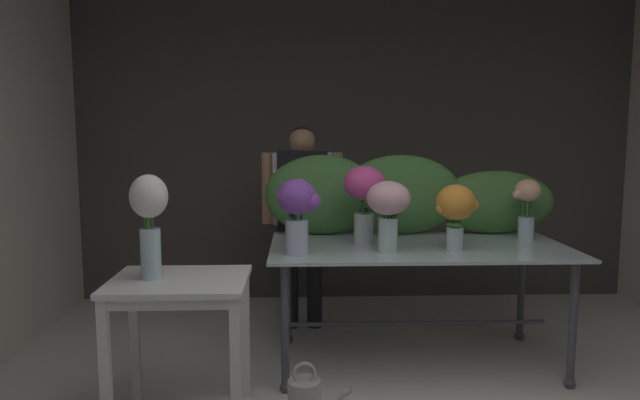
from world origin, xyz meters
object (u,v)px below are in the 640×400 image
(display_table_glass, at_px, (417,261))
(vase_white_roses_tall, at_px, (149,216))
(vase_blush_tulips, at_px, (389,206))
(vase_sunset_freesia, at_px, (456,208))
(vase_violet_anemones, at_px, (297,210))
(vase_fuchsia_hydrangea, at_px, (365,193))
(florist, at_px, (302,204))
(vase_peach_snapdragons, at_px, (527,204))
(side_table_white, at_px, (180,298))

(display_table_glass, distance_m, vase_white_roses_tall, 1.77)
(vase_blush_tulips, bearing_deg, vase_sunset_freesia, 4.67)
(vase_sunset_freesia, distance_m, vase_blush_tulips, 0.43)
(vase_violet_anemones, distance_m, vase_white_roses_tall, 0.89)
(vase_fuchsia_hydrangea, distance_m, vase_blush_tulips, 0.28)
(florist, distance_m, vase_fuchsia_hydrangea, 0.85)
(vase_peach_snapdragons, height_order, vase_sunset_freesia, vase_peach_snapdragons)
(vase_fuchsia_hydrangea, relative_size, vase_peach_snapdragons, 1.24)
(display_table_glass, xyz_separation_m, vase_blush_tulips, (-0.23, -0.23, 0.40))
(side_table_white, height_order, vase_peach_snapdragons, vase_peach_snapdragons)
(vase_violet_anemones, xyz_separation_m, vase_white_roses_tall, (-0.77, -0.44, 0.03))
(vase_blush_tulips, height_order, vase_white_roses_tall, vase_white_roses_tall)
(vase_fuchsia_hydrangea, xyz_separation_m, vase_peach_snapdragons, (1.12, 0.10, -0.09))
(vase_sunset_freesia, bearing_deg, display_table_glass, 135.31)
(vase_fuchsia_hydrangea, distance_m, vase_white_roses_tall, 1.42)
(vase_fuchsia_hydrangea, relative_size, vase_sunset_freesia, 1.25)
(display_table_glass, height_order, vase_peach_snapdragons, vase_peach_snapdragons)
(vase_fuchsia_hydrangea, relative_size, vase_violet_anemones, 1.13)
(florist, distance_m, vase_violet_anemones, 1.04)
(florist, xyz_separation_m, vase_fuchsia_hydrangea, (0.40, -0.73, 0.17))
(side_table_white, height_order, vase_sunset_freesia, vase_sunset_freesia)
(vase_peach_snapdragons, bearing_deg, vase_white_roses_tall, -160.10)
(vase_peach_snapdragons, relative_size, vase_white_roses_tall, 0.76)
(vase_white_roses_tall, bearing_deg, side_table_white, -0.06)
(florist, xyz_separation_m, vase_violet_anemones, (-0.03, -1.03, 0.10))
(vase_blush_tulips, height_order, vase_violet_anemones, vase_violet_anemones)
(display_table_glass, relative_size, vase_violet_anemones, 4.19)
(vase_violet_anemones, bearing_deg, florist, 88.10)
(display_table_glass, relative_size, vase_blush_tulips, 4.38)
(vase_violet_anemones, bearing_deg, vase_sunset_freesia, 4.90)
(vase_fuchsia_hydrangea, bearing_deg, side_table_white, -145.18)
(display_table_glass, distance_m, vase_peach_snapdragons, 0.85)
(florist, distance_m, vase_white_roses_tall, 1.68)
(display_table_glass, relative_size, florist, 1.22)
(vase_white_roses_tall, bearing_deg, vase_blush_tulips, 20.33)
(vase_white_roses_tall, bearing_deg, vase_sunset_freesia, 16.74)
(display_table_glass, relative_size, vase_fuchsia_hydrangea, 3.73)
(vase_sunset_freesia, xyz_separation_m, vase_white_roses_tall, (-1.76, -0.53, 0.04))
(florist, bearing_deg, vase_peach_snapdragons, -22.51)
(vase_peach_snapdragons, height_order, vase_violet_anemones, vase_violet_anemones)
(side_table_white, distance_m, vase_peach_snapdragons, 2.37)
(vase_sunset_freesia, bearing_deg, side_table_white, -161.85)
(display_table_glass, relative_size, side_table_white, 2.46)
(florist, relative_size, vase_white_roses_tall, 2.88)
(vase_fuchsia_hydrangea, xyz_separation_m, vase_sunset_freesia, (0.55, -0.21, -0.07))
(side_table_white, relative_size, vase_violet_anemones, 1.71)
(florist, height_order, vase_fuchsia_hydrangea, florist)
(display_table_glass, xyz_separation_m, vase_violet_anemones, (-0.79, -0.28, 0.39))
(vase_peach_snapdragons, bearing_deg, side_table_white, -158.89)
(display_table_glass, bearing_deg, vase_sunset_freesia, -44.69)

